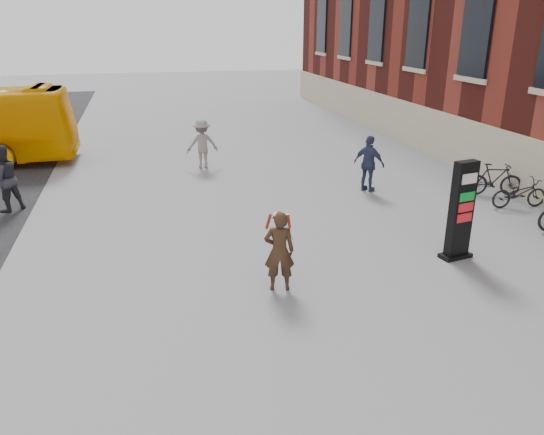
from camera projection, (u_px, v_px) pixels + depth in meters
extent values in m
plane|color=#9E9EA3|center=(252.00, 304.00, 10.08)|extent=(100.00, 100.00, 0.00)
cube|color=beige|center=(496.00, 156.00, 17.35)|extent=(0.18, 44.00, 1.80)
cube|color=black|center=(461.00, 211.00, 11.70)|extent=(0.57, 0.32, 2.25)
cube|color=black|center=(455.00, 255.00, 12.08)|extent=(0.78, 0.49, 0.09)
cube|color=white|center=(465.00, 177.00, 11.43)|extent=(0.45, 0.32, 0.23)
cube|color=#086E24|center=(463.00, 195.00, 11.57)|extent=(0.45, 0.32, 0.20)
cube|color=#AD141B|center=(462.00, 206.00, 11.66)|extent=(0.45, 0.32, 0.20)
cube|color=#AD141B|center=(460.00, 216.00, 11.74)|extent=(0.45, 0.32, 0.20)
imported|color=#332115|center=(279.00, 251.00, 10.37)|extent=(0.67, 0.51, 1.66)
cylinder|color=white|center=(279.00, 215.00, 10.11)|extent=(0.23, 0.23, 0.06)
cone|color=white|center=(289.00, 232.00, 10.51)|extent=(0.26, 0.24, 0.40)
cylinder|color=maroon|center=(289.00, 221.00, 10.42)|extent=(0.15, 0.13, 0.34)
cone|color=white|center=(269.00, 233.00, 10.49)|extent=(0.24, 0.26, 0.40)
cylinder|color=maroon|center=(269.00, 221.00, 10.40)|extent=(0.13, 0.15, 0.34)
imported|color=#29292F|center=(4.00, 179.00, 14.74)|extent=(1.16, 1.12, 1.88)
imported|color=gray|center=(202.00, 144.00, 19.18)|extent=(1.18, 0.72, 1.77)
imported|color=#303857|center=(369.00, 164.00, 16.51)|extent=(0.98, 1.08, 1.76)
imported|color=black|center=(519.00, 193.00, 15.18)|extent=(1.69, 0.73, 0.86)
imported|color=black|center=(494.00, 179.00, 16.22)|extent=(1.74, 0.92, 1.01)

